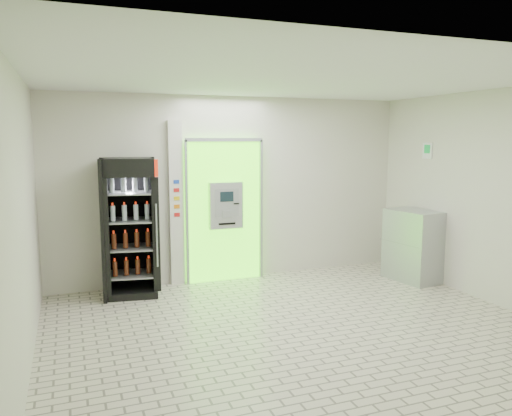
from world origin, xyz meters
TOP-DOWN VIEW (x-y plane):
  - ground at (0.00, 0.00)m, footprint 6.00×6.00m
  - room_shell at (0.00, 0.00)m, footprint 6.00×6.00m
  - atm_assembly at (-0.20, 2.41)m, footprint 1.30×0.24m
  - pillar at (-0.98, 2.45)m, footprint 0.22×0.11m
  - beverage_cooler at (-1.74, 2.16)m, footprint 0.87×0.82m
  - steel_cabinet at (2.70, 1.29)m, footprint 0.71×0.95m
  - exit_sign at (2.99, 1.40)m, footprint 0.02×0.22m

SIDE VIEW (x-z plane):
  - ground at x=0.00m, z-range 0.00..0.00m
  - steel_cabinet at x=2.70m, z-range 0.00..1.16m
  - beverage_cooler at x=-1.74m, z-range -0.04..2.00m
  - atm_assembly at x=-0.20m, z-range 0.01..2.34m
  - pillar at x=-0.98m, z-range 0.00..2.60m
  - room_shell at x=0.00m, z-range -1.16..4.84m
  - exit_sign at x=2.99m, z-range 1.99..2.25m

